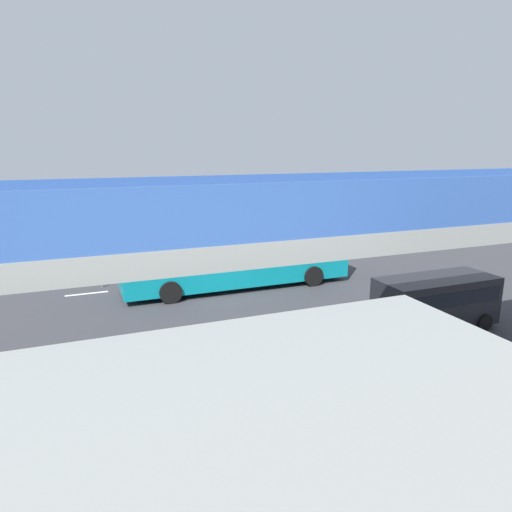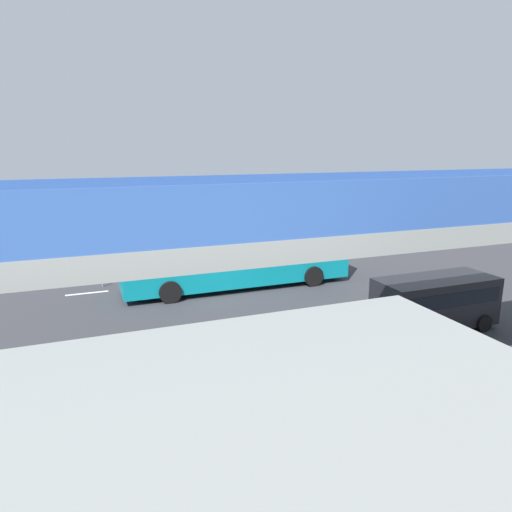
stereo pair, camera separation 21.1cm
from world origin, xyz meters
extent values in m
plane|color=#38383D|center=(0.00, 0.00, 0.00)|extent=(80.00, 80.00, 0.00)
cube|color=#0C8493|center=(-1.23, -0.80, 1.72)|extent=(11.50, 2.55, 2.86)
cube|color=black|center=(-1.23, -0.80, 2.23)|extent=(11.04, 2.59, 0.90)
cube|color=white|center=(-1.23, -0.80, 3.03)|extent=(11.27, 2.58, 0.20)
cube|color=black|center=(4.53, -0.80, 2.06)|extent=(0.04, 2.24, 1.20)
cylinder|color=black|center=(2.45, 0.48, 0.52)|extent=(1.04, 0.30, 1.04)
cylinder|color=black|center=(2.45, -2.07, 0.52)|extent=(1.04, 0.30, 1.04)
cylinder|color=black|center=(-4.91, 0.48, 0.52)|extent=(1.04, 0.30, 1.04)
cylinder|color=black|center=(-4.91, -2.07, 0.52)|extent=(1.04, 0.30, 1.04)
cube|color=black|center=(-6.66, 7.21, 1.12)|extent=(4.80, 1.95, 1.86)
cube|color=black|center=(-6.66, 7.21, 1.48)|extent=(4.42, 1.98, 0.56)
cylinder|color=black|center=(-5.08, 8.19, 0.34)|extent=(0.68, 0.22, 0.68)
cylinder|color=black|center=(-5.08, 6.24, 0.34)|extent=(0.68, 0.22, 0.68)
cylinder|color=black|center=(-8.25, 8.19, 0.34)|extent=(0.68, 0.22, 0.68)
cylinder|color=black|center=(-8.25, 6.24, 0.34)|extent=(0.68, 0.22, 0.68)
torus|color=black|center=(-11.30, 3.64, 0.36)|extent=(0.72, 0.06, 0.72)
torus|color=black|center=(-12.35, 3.64, 0.36)|extent=(0.72, 0.06, 0.72)
cube|color=blue|center=(-11.82, 3.64, 0.54)|extent=(0.89, 0.04, 0.04)
cylinder|color=blue|center=(-12.01, 3.64, 0.74)|extent=(0.03, 0.03, 0.40)
cube|color=black|center=(-12.01, 3.64, 0.94)|extent=(0.20, 0.08, 0.04)
cylinder|color=blue|center=(-11.43, 3.64, 0.91)|extent=(0.02, 0.44, 0.02)
cylinder|color=slate|center=(5.22, -3.24, 1.40)|extent=(0.08, 0.08, 2.80)
cube|color=blue|center=(5.22, -3.24, 2.50)|extent=(0.04, 0.60, 0.60)
cube|color=silver|center=(-6.00, -2.40, 0.00)|extent=(2.00, 0.20, 0.01)
cube|color=silver|center=(-2.00, -2.40, 0.00)|extent=(2.00, 0.20, 0.01)
cube|color=silver|center=(2.00, -2.40, 0.00)|extent=(2.00, 0.20, 0.01)
cube|color=silver|center=(6.00, -2.40, 0.00)|extent=(2.00, 0.20, 0.01)
cube|color=gray|center=(0.00, 11.51, 5.01)|extent=(30.40, 2.60, 0.50)
cube|color=#3359A5|center=(0.00, 10.26, 5.81)|extent=(30.40, 0.08, 1.10)
cube|color=#3359A5|center=(0.00, 12.76, 5.81)|extent=(30.40, 0.08, 1.10)
cube|color=#192333|center=(4.87, 13.69, 1.89)|extent=(7.65, 0.04, 2.94)
camera|label=1|loc=(6.21, 20.62, 7.02)|focal=32.44mm
camera|label=2|loc=(6.02, 20.70, 7.02)|focal=32.44mm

